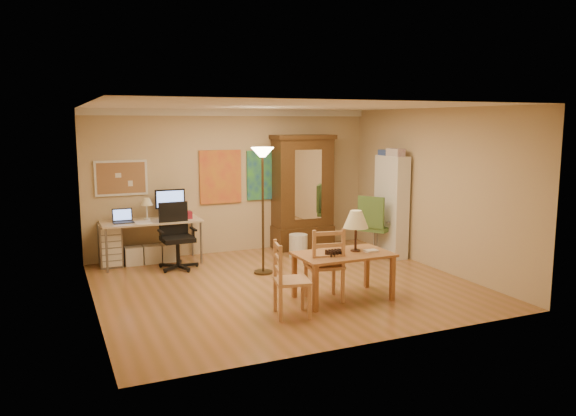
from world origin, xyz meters
name	(u,v)px	position (x,y,z in m)	size (l,w,h in m)	color
floor	(284,285)	(0.00, 0.00, 0.00)	(5.50, 5.50, 0.00)	olive
crown_molding	(232,113)	(0.00, 2.46, 2.64)	(5.50, 0.08, 0.12)	white
corkboard	(121,178)	(-2.05, 2.47, 1.50)	(0.90, 0.04, 0.62)	#9A6E48
art_panel_left	(221,177)	(-0.25, 2.47, 1.45)	(0.80, 0.04, 1.00)	gold
art_panel_right	(265,175)	(0.65, 2.47, 1.45)	(0.75, 0.04, 0.95)	#215686
dining_table	(348,244)	(0.57, -0.94, 0.79)	(1.33, 0.81, 1.24)	brown
ladder_chair_back	(325,267)	(0.22, -0.91, 0.49)	(0.55, 0.53, 1.04)	#AD734F
ladder_chair_left	(289,282)	(-0.48, -1.30, 0.45)	(0.51, 0.53, 0.97)	#AD734F
torchiere_lamp	(263,173)	(-0.05, 0.76, 1.66)	(0.38, 0.38, 2.07)	#3E2F18
computer_desk	(153,237)	(-1.59, 2.16, 0.47)	(1.70, 0.74, 1.28)	#C0AB8D
office_chair_black	(177,251)	(-1.28, 1.63, 0.30)	(0.69, 0.69, 1.12)	black
office_chair_green	(375,240)	(2.26, 1.04, 0.30)	(0.72, 0.72, 1.14)	slate
drawer_cart	(110,245)	(-2.31, 2.23, 0.37)	(0.37, 0.45, 0.74)	slate
armoire	(303,199)	(1.34, 2.24, 0.97)	(1.21, 0.57, 2.22)	#3B2310
bookshelf	(391,207)	(2.55, 0.95, 0.93)	(0.28, 0.74, 1.86)	white
wastebin	(298,246)	(0.94, 1.54, 0.21)	(0.34, 0.34, 0.43)	silver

